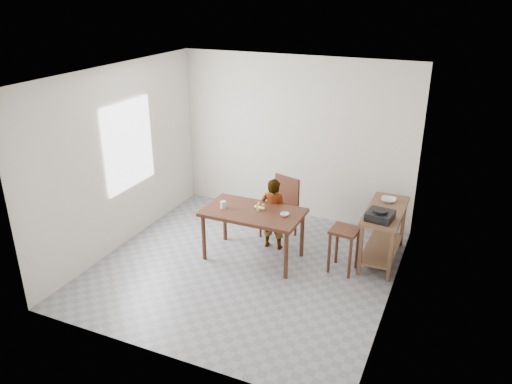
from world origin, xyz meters
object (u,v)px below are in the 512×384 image
at_px(stool, 343,250).
at_px(dining_chair, 278,209).
at_px(dining_table, 253,234).
at_px(child, 273,214).
at_px(prep_counter, 383,235).

bearing_deg(stool, dining_chair, 153.75).
bearing_deg(dining_table, child, 70.23).
bearing_deg(stool, prep_counter, 49.95).
bearing_deg(stool, child, 168.80).
relative_size(child, dining_chair, 1.17).
bearing_deg(dining_chair, stool, -8.84).
height_order(dining_table, prep_counter, prep_counter).
xyz_separation_m(dining_table, child, (0.15, 0.41, 0.18)).
distance_m(child, stool, 1.18).
height_order(prep_counter, child, child).
height_order(child, stool, child).
height_order(prep_counter, dining_chair, dining_chair).
bearing_deg(prep_counter, child, -169.41).
xyz_separation_m(child, stool, (1.14, -0.23, -0.24)).
relative_size(prep_counter, dining_chair, 1.26).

